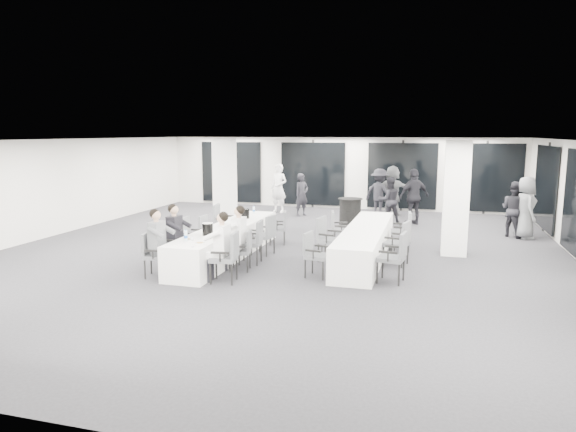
% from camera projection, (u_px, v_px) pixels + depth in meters
% --- Properties ---
extents(room, '(14.04, 16.04, 2.84)m').
position_uv_depth(room, '(324.00, 194.00, 13.51)').
color(room, '#242429').
rests_on(room, ground).
extents(column_left, '(0.60, 0.60, 2.80)m').
position_uv_depth(column_left, '(225.00, 182.00, 16.48)').
color(column_left, white).
rests_on(column_left, floor).
extents(column_right, '(0.60, 0.60, 2.80)m').
position_uv_depth(column_right, '(456.00, 198.00, 12.52)').
color(column_right, white).
rests_on(column_right, floor).
extents(banquet_table_main, '(0.90, 5.00, 0.75)m').
position_uv_depth(banquet_table_main, '(227.00, 242.00, 12.43)').
color(banquet_table_main, white).
rests_on(banquet_table_main, floor).
extents(banquet_table_side, '(0.90, 5.00, 0.75)m').
position_uv_depth(banquet_table_side, '(365.00, 243.00, 12.30)').
color(banquet_table_side, white).
rests_on(banquet_table_side, floor).
extents(cocktail_table, '(0.74, 0.74, 1.03)m').
position_uv_depth(cocktail_table, '(350.00, 215.00, 15.51)').
color(cocktail_table, black).
rests_on(cocktail_table, floor).
extents(chair_main_left_near, '(0.55, 0.59, 0.93)m').
position_uv_depth(chair_main_left_near, '(153.00, 252.00, 10.69)').
color(chair_main_left_near, '#4D5054').
rests_on(chair_main_left_near, floor).
extents(chair_main_left_second, '(0.60, 0.64, 1.04)m').
position_uv_depth(chair_main_left_second, '(171.00, 241.00, 11.44)').
color(chair_main_left_second, '#4D5054').
rests_on(chair_main_left_second, floor).
extents(chair_main_left_mid, '(0.50, 0.56, 0.97)m').
position_uv_depth(chair_main_left_mid, '(190.00, 235.00, 12.33)').
color(chair_main_left_mid, '#4D5054').
rests_on(chair_main_left_mid, floor).
extents(chair_main_left_fourth, '(0.46, 0.51, 0.86)m').
position_uv_depth(chair_main_left_fourth, '(208.00, 230.00, 13.28)').
color(chair_main_left_fourth, '#4D5054').
rests_on(chair_main_left_fourth, floor).
extents(chair_main_left_far, '(0.58, 0.63, 1.03)m').
position_uv_depth(chair_main_left_far, '(222.00, 220.00, 14.19)').
color(chair_main_left_far, '#4D5054').
rests_on(chair_main_left_far, floor).
extents(chair_main_right_near, '(0.58, 0.63, 1.02)m').
position_uv_depth(chair_main_right_near, '(228.00, 254.00, 10.27)').
color(chair_main_right_near, '#4D5054').
rests_on(chair_main_right_near, floor).
extents(chair_main_right_second, '(0.53, 0.56, 0.89)m').
position_uv_depth(chair_main_right_second, '(244.00, 248.00, 11.17)').
color(chair_main_right_second, '#4D5054').
rests_on(chair_main_right_second, floor).
extents(chair_main_right_mid, '(0.55, 0.60, 1.00)m').
position_uv_depth(chair_main_right_mid, '(254.00, 239.00, 11.76)').
color(chair_main_right_mid, '#4D5054').
rests_on(chair_main_right_mid, floor).
extents(chair_main_right_fourth, '(0.57, 0.61, 0.98)m').
position_uv_depth(chair_main_right_fourth, '(266.00, 232.00, 12.60)').
color(chair_main_right_fourth, '#4D5054').
rests_on(chair_main_right_fourth, floor).
extents(chair_main_right_far, '(0.55, 0.57, 0.89)m').
position_uv_depth(chair_main_right_far, '(280.00, 226.00, 13.82)').
color(chair_main_right_far, '#4D5054').
rests_on(chair_main_right_far, floor).
extents(chair_side_left_near, '(0.54, 0.58, 0.93)m').
position_uv_depth(chair_side_left_near, '(314.00, 252.00, 10.70)').
color(chair_side_left_near, '#4D5054').
rests_on(chair_side_left_near, floor).
extents(chair_side_left_mid, '(0.60, 0.64, 1.03)m').
position_uv_depth(chair_side_left_mid, '(327.00, 236.00, 12.03)').
color(chair_side_left_mid, '#4D5054').
rests_on(chair_side_left_mid, floor).
extents(chair_side_left_far, '(0.58, 0.61, 0.97)m').
position_uv_depth(chair_side_left_far, '(338.00, 227.00, 13.35)').
color(chair_side_left_far, '#4D5054').
rests_on(chair_side_left_far, floor).
extents(chair_side_right_near, '(0.59, 0.63, 1.03)m').
position_uv_depth(chair_side_right_near, '(396.00, 254.00, 10.25)').
color(chair_side_right_near, '#4D5054').
rests_on(chair_side_right_near, floor).
extents(chair_side_right_mid, '(0.62, 0.65, 1.02)m').
position_uv_depth(chair_side_right_mid, '(400.00, 240.00, 11.60)').
color(chair_side_right_mid, '#4D5054').
rests_on(chair_side_right_mid, floor).
extents(chair_side_right_far, '(0.54, 0.59, 0.99)m').
position_uv_depth(chair_side_right_far, '(404.00, 229.00, 13.08)').
color(chair_side_right_far, '#4D5054').
rests_on(chair_side_right_far, floor).
extents(seated_guest_a, '(0.50, 0.38, 1.44)m').
position_uv_depth(seated_guest_a, '(160.00, 239.00, 10.62)').
color(seated_guest_a, '#595C60').
rests_on(seated_guest_a, floor).
extents(seated_guest_b, '(0.50, 0.38, 1.44)m').
position_uv_depth(seated_guest_b, '(177.00, 232.00, 11.34)').
color(seated_guest_b, black).
rests_on(seated_guest_b, floor).
extents(seated_guest_c, '(0.50, 0.38, 1.44)m').
position_uv_depth(seated_guest_c, '(219.00, 242.00, 10.27)').
color(seated_guest_c, white).
rests_on(seated_guest_c, floor).
extents(seated_guest_d, '(0.50, 0.38, 1.44)m').
position_uv_depth(seated_guest_d, '(236.00, 234.00, 11.14)').
color(seated_guest_d, white).
rests_on(seated_guest_d, floor).
extents(standing_guest_a, '(0.79, 0.82, 1.74)m').
position_uv_depth(standing_guest_a, '(302.00, 192.00, 18.49)').
color(standing_guest_a, black).
rests_on(standing_guest_a, floor).
extents(standing_guest_b, '(0.97, 0.79, 1.74)m').
position_uv_depth(standing_guest_b, '(389.00, 197.00, 17.01)').
color(standing_guest_b, black).
rests_on(standing_guest_b, floor).
extents(standing_guest_c, '(1.41, 1.10, 1.95)m').
position_uv_depth(standing_guest_c, '(379.00, 190.00, 18.25)').
color(standing_guest_c, black).
rests_on(standing_guest_c, floor).
extents(standing_guest_d, '(1.39, 1.26, 2.08)m').
position_uv_depth(standing_guest_d, '(414.00, 193.00, 16.72)').
color(standing_guest_d, black).
rests_on(standing_guest_d, floor).
extents(standing_guest_e, '(0.77, 1.06, 2.00)m').
position_uv_depth(standing_guest_e, '(526.00, 204.00, 14.50)').
color(standing_guest_e, '#595C60').
rests_on(standing_guest_e, floor).
extents(standing_guest_f, '(1.94, 0.89, 2.05)m').
position_uv_depth(standing_guest_f, '(392.00, 187.00, 18.58)').
color(standing_guest_f, '#595C60').
rests_on(standing_guest_f, floor).
extents(standing_guest_g, '(0.90, 0.80, 2.07)m').
position_uv_depth(standing_guest_g, '(279.00, 185.00, 19.29)').
color(standing_guest_g, white).
rests_on(standing_guest_g, floor).
extents(standing_guest_h, '(1.01, 0.99, 1.83)m').
position_uv_depth(standing_guest_h, '(514.00, 206.00, 14.73)').
color(standing_guest_h, black).
rests_on(standing_guest_h, floor).
extents(ice_bucket_near, '(0.24, 0.24, 0.27)m').
position_uv_depth(ice_bucket_near, '(208.00, 229.00, 11.28)').
color(ice_bucket_near, black).
rests_on(ice_bucket_near, banquet_table_main).
extents(ice_bucket_far, '(0.22, 0.22, 0.25)m').
position_uv_depth(ice_bucket_far, '(245.00, 214.00, 13.52)').
color(ice_bucket_far, black).
rests_on(ice_bucket_far, banquet_table_main).
extents(water_bottle_a, '(0.07, 0.07, 0.23)m').
position_uv_depth(water_bottle_a, '(186.00, 236.00, 10.68)').
color(water_bottle_a, silver).
rests_on(water_bottle_a, banquet_table_main).
extents(water_bottle_b, '(0.07, 0.07, 0.23)m').
position_uv_depth(water_bottle_b, '(237.00, 220.00, 12.57)').
color(water_bottle_b, silver).
rests_on(water_bottle_b, banquet_table_main).
extents(water_bottle_c, '(0.06, 0.06, 0.20)m').
position_uv_depth(water_bottle_c, '(254.00, 210.00, 14.33)').
color(water_bottle_c, silver).
rests_on(water_bottle_c, banquet_table_main).
extents(plate_a, '(0.21, 0.21, 0.03)m').
position_uv_depth(plate_a, '(189.00, 239.00, 10.84)').
color(plate_a, white).
rests_on(plate_a, banquet_table_main).
extents(plate_b, '(0.22, 0.22, 0.03)m').
position_uv_depth(plate_b, '(200.00, 243.00, 10.48)').
color(plate_b, white).
rests_on(plate_b, banquet_table_main).
extents(plate_c, '(0.18, 0.18, 0.03)m').
position_uv_depth(plate_c, '(221.00, 230.00, 11.82)').
color(plate_c, white).
rests_on(plate_c, banquet_table_main).
extents(wine_glass, '(0.08, 0.08, 0.21)m').
position_uv_depth(wine_glass, '(192.00, 239.00, 10.10)').
color(wine_glass, silver).
rests_on(wine_glass, banquet_table_main).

